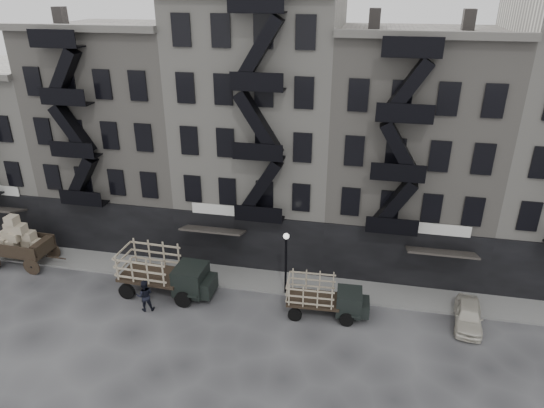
% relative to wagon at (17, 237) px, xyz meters
% --- Properties ---
extents(ground, '(140.00, 140.00, 0.00)m').
position_rel_wagon_xyz_m(ground, '(15.37, -2.60, -2.04)').
color(ground, '#38383A').
rests_on(ground, ground).
extents(sidewalk, '(55.00, 2.50, 0.15)m').
position_rel_wagon_xyz_m(sidewalk, '(15.37, 1.15, -1.97)').
color(sidewalk, slate).
rests_on(sidewalk, ground).
extents(building_west, '(10.00, 11.35, 13.20)m').
position_rel_wagon_xyz_m(building_west, '(-4.63, 7.23, 3.96)').
color(building_west, '#B0ACA2').
rests_on(building_west, ground).
extents(building_midwest, '(10.00, 11.35, 16.20)m').
position_rel_wagon_xyz_m(building_midwest, '(5.37, 7.23, 5.46)').
color(building_midwest, gray).
rests_on(building_midwest, ground).
extents(building_center, '(10.00, 11.35, 18.20)m').
position_rel_wagon_xyz_m(building_center, '(15.37, 7.23, 6.46)').
color(building_center, '#B0ACA2').
rests_on(building_center, ground).
extents(building_mideast, '(10.00, 11.35, 16.20)m').
position_rel_wagon_xyz_m(building_mideast, '(25.37, 7.23, 5.46)').
color(building_mideast, gray).
rests_on(building_mideast, ground).
extents(lamp_post, '(0.36, 0.36, 4.28)m').
position_rel_wagon_xyz_m(lamp_post, '(18.37, 0.00, 0.74)').
color(lamp_post, black).
rests_on(lamp_post, ground).
extents(wagon, '(4.30, 2.43, 3.58)m').
position_rel_wagon_xyz_m(wagon, '(0.00, 0.00, 0.00)').
color(wagon, black).
rests_on(wagon, ground).
extents(stake_truck_west, '(5.94, 2.63, 2.94)m').
position_rel_wagon_xyz_m(stake_truck_west, '(11.05, -1.29, -0.36)').
color(stake_truck_west, black).
rests_on(stake_truck_west, ground).
extents(stake_truck_east, '(4.74, 2.11, 2.34)m').
position_rel_wagon_xyz_m(stake_truck_east, '(20.93, -1.44, -0.71)').
color(stake_truck_east, black).
rests_on(stake_truck_east, ground).
extents(car_east, '(1.89, 3.78, 1.24)m').
position_rel_wagon_xyz_m(car_east, '(28.93, -0.79, -1.42)').
color(car_east, beige).
rests_on(car_east, ground).
extents(pedestrian_mid, '(1.19, 1.06, 2.01)m').
position_rel_wagon_xyz_m(pedestrian_mid, '(10.58, -3.15, -1.04)').
color(pedestrian_mid, black).
rests_on(pedestrian_mid, ground).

